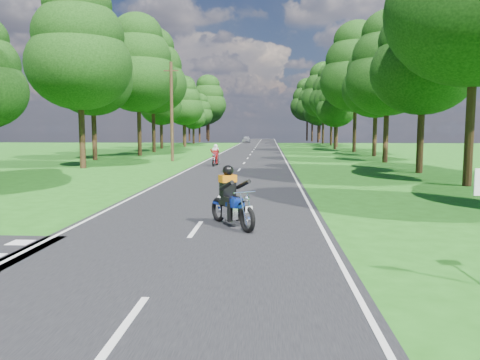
{
  "coord_description": "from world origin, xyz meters",
  "views": [
    {
      "loc": [
        1.89,
        -9.89,
        2.61
      ],
      "look_at": [
        1.04,
        4.0,
        1.1
      ],
      "focal_mm": 35.0,
      "sensor_mm": 36.0,
      "label": 1
    }
  ],
  "objects": [
    {
      "name": "treeline",
      "position": [
        1.43,
        60.06,
        8.25
      ],
      "size": [
        40.0,
        115.35,
        14.78
      ],
      "color": "black",
      "rests_on": "ground"
    },
    {
      "name": "ground",
      "position": [
        0.0,
        0.0,
        0.0
      ],
      "size": [
        160.0,
        160.0,
        0.0
      ],
      "primitive_type": "plane",
      "color": "#1E5914",
      "rests_on": "ground"
    },
    {
      "name": "distant_car",
      "position": [
        -2.48,
        81.48,
        0.67
      ],
      "size": [
        1.57,
        3.81,
        1.29
      ],
      "primitive_type": "imported",
      "rotation": [
        0.0,
        0.0,
        -0.01
      ],
      "color": "#B2B5BA",
      "rests_on": "main_road"
    },
    {
      "name": "rider_near_blue",
      "position": [
        0.92,
        2.37,
        0.84
      ],
      "size": [
        1.62,
        2.02,
        1.65
      ],
      "primitive_type": null,
      "rotation": [
        0.0,
        0.0,
        0.57
      ],
      "color": "#0D2897",
      "rests_on": "main_road"
    },
    {
      "name": "road_markings",
      "position": [
        -0.14,
        48.13,
        0.02
      ],
      "size": [
        7.4,
        140.0,
        0.01
      ],
      "color": "silver",
      "rests_on": "main_road"
    },
    {
      "name": "rider_far_red",
      "position": [
        -1.93,
        23.35,
        0.79
      ],
      "size": [
        0.71,
        1.87,
        1.53
      ],
      "primitive_type": null,
      "rotation": [
        0.0,
        0.0,
        -0.05
      ],
      "color": "#AA120D",
      "rests_on": "main_road"
    },
    {
      "name": "telegraph_pole",
      "position": [
        -6.0,
        28.0,
        4.07
      ],
      "size": [
        1.2,
        0.26,
        8.0
      ],
      "color": "#382616",
      "rests_on": "ground"
    },
    {
      "name": "main_road",
      "position": [
        0.0,
        50.0,
        0.01
      ],
      "size": [
        7.0,
        140.0,
        0.02
      ],
      "primitive_type": "cube",
      "color": "black",
      "rests_on": "ground"
    }
  ]
}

